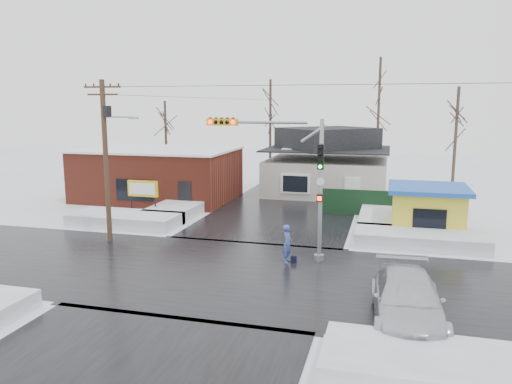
% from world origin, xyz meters
% --- Properties ---
extents(ground, '(120.00, 120.00, 0.00)m').
position_xyz_m(ground, '(0.00, 0.00, 0.00)').
color(ground, white).
rests_on(ground, ground).
extents(road_ns, '(10.00, 120.00, 0.02)m').
position_xyz_m(road_ns, '(0.00, 0.00, 0.01)').
color(road_ns, black).
rests_on(road_ns, ground).
extents(road_ew, '(120.00, 10.00, 0.02)m').
position_xyz_m(road_ew, '(0.00, 0.00, 0.01)').
color(road_ew, black).
rests_on(road_ew, ground).
extents(snowbank_nw, '(7.00, 3.00, 0.80)m').
position_xyz_m(snowbank_nw, '(-9.00, 7.00, 0.40)').
color(snowbank_nw, white).
rests_on(snowbank_nw, ground).
extents(snowbank_ne, '(7.00, 3.00, 0.80)m').
position_xyz_m(snowbank_ne, '(9.00, 7.00, 0.40)').
color(snowbank_ne, white).
rests_on(snowbank_ne, ground).
extents(snowbank_se, '(7.00, 3.00, 0.70)m').
position_xyz_m(snowbank_se, '(9.00, -7.00, 0.35)').
color(snowbank_se, white).
rests_on(snowbank_se, ground).
extents(snowbank_nside_w, '(3.00, 8.00, 0.80)m').
position_xyz_m(snowbank_nside_w, '(-7.00, 12.00, 0.40)').
color(snowbank_nside_w, white).
rests_on(snowbank_nside_w, ground).
extents(snowbank_nside_e, '(3.00, 8.00, 0.80)m').
position_xyz_m(snowbank_nside_e, '(7.00, 12.00, 0.40)').
color(snowbank_nside_e, white).
rests_on(snowbank_nside_e, ground).
extents(traffic_signal, '(6.05, 0.68, 7.00)m').
position_xyz_m(traffic_signal, '(2.43, 2.97, 4.54)').
color(traffic_signal, gray).
rests_on(traffic_signal, ground).
extents(utility_pole, '(3.15, 0.44, 9.00)m').
position_xyz_m(utility_pole, '(-7.93, 3.50, 5.11)').
color(utility_pole, '#382619').
rests_on(utility_pole, ground).
extents(brick_building, '(12.20, 8.20, 4.12)m').
position_xyz_m(brick_building, '(-11.00, 15.99, 2.08)').
color(brick_building, maroon).
rests_on(brick_building, ground).
extents(marquee_sign, '(2.20, 0.21, 2.55)m').
position_xyz_m(marquee_sign, '(-9.00, 9.49, 1.92)').
color(marquee_sign, black).
rests_on(marquee_sign, ground).
extents(house, '(10.40, 8.40, 5.76)m').
position_xyz_m(house, '(2.00, 22.00, 2.62)').
color(house, beige).
rests_on(house, ground).
extents(kiosk, '(4.60, 4.60, 2.88)m').
position_xyz_m(kiosk, '(9.50, 9.99, 1.46)').
color(kiosk, gold).
rests_on(kiosk, ground).
extents(fence, '(8.00, 0.12, 1.80)m').
position_xyz_m(fence, '(6.50, 14.00, 0.90)').
color(fence, black).
rests_on(fence, ground).
extents(tree_far_left, '(3.00, 3.00, 10.00)m').
position_xyz_m(tree_far_left, '(-4.00, 26.00, 7.95)').
color(tree_far_left, '#332821').
rests_on(tree_far_left, ground).
extents(tree_far_mid, '(3.00, 3.00, 12.00)m').
position_xyz_m(tree_far_mid, '(6.00, 28.00, 9.54)').
color(tree_far_mid, '#332821').
rests_on(tree_far_mid, ground).
extents(tree_far_right, '(3.00, 3.00, 9.00)m').
position_xyz_m(tree_far_right, '(12.00, 20.00, 7.16)').
color(tree_far_right, '#332821').
rests_on(tree_far_right, ground).
extents(tree_far_west, '(3.00, 3.00, 8.00)m').
position_xyz_m(tree_far_west, '(-14.00, 24.00, 6.36)').
color(tree_far_west, '#332821').
rests_on(tree_far_west, ground).
extents(pedestrian, '(0.47, 0.70, 1.89)m').
position_xyz_m(pedestrian, '(2.54, 2.24, 0.94)').
color(pedestrian, '#3E53AE').
rests_on(pedestrian, ground).
extents(car, '(2.75, 6.03, 1.71)m').
position_xyz_m(car, '(8.00, -3.44, 0.86)').
color(car, silver).
rests_on(car, ground).
extents(shopping_bag, '(0.30, 0.22, 0.35)m').
position_xyz_m(shopping_bag, '(2.86, 2.23, 0.17)').
color(shopping_bag, black).
rests_on(shopping_bag, ground).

